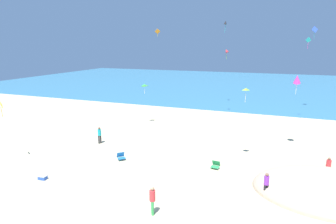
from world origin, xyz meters
The scene contains 20 objects.
ground_plane centered at (0.00, 10.00, 0.00)m, with size 120.00×120.00×0.00m, color #C6B58C.
ocean_water centered at (0.00, 57.64, 0.03)m, with size 120.00×60.00×0.05m, color teal.
dune_mound centered at (10.29, 6.74, 0.00)m, with size 9.27×6.49×2.77m, color #C5AA8C.
beach_chair_mid_beach centered at (2.82, 8.23, 0.25)m, with size 0.65×0.67×0.58m.
beach_chair_far_right centered at (-4.69, 7.17, 0.27)m, with size 0.87×0.87×0.60m.
beach_chair_far_left centered at (9.58, 9.47, 0.30)m, with size 0.71×0.77×0.65m.
cooler_box centered at (-7.94, 2.06, 0.14)m, with size 0.60×0.44×0.28m.
person_0 centered at (10.82, 11.68, 0.27)m, with size 0.41×0.63×0.74m.
person_1 centered at (-8.58, 9.96, 0.91)m, with size 0.43×0.43×1.57m.
person_2 centered at (0.90, 0.89, 0.95)m, with size 0.45×0.45×1.65m.
person_3 centered at (6.57, 5.25, 0.87)m, with size 0.42×0.42×1.51m.
kite_teal centered at (9.45, 25.47, 9.57)m, with size 0.62×0.30×1.28m.
kite_lime centered at (4.46, 10.46, 5.77)m, with size 0.58×0.52×1.11m.
kite_black centered at (0.14, 24.38, 11.68)m, with size 0.55×0.53×1.47m.
kite_green centered at (-7.64, 17.85, 4.58)m, with size 0.84×0.85×1.23m.
kite_yellow centered at (-12.88, 3.54, 4.69)m, with size 0.67×0.42×1.42m.
kite_blue centered at (10.55, 32.31, 11.02)m, with size 0.78×0.49×1.66m.
kite_red centered at (-1.13, 33.09, 8.20)m, with size 0.84×0.80×1.65m.
kite_orange centered at (-10.15, 27.73, 10.93)m, with size 0.69×0.49×1.08m.
kite_magenta centered at (8.18, 14.91, 6.23)m, with size 0.68×0.86×1.73m.
Camera 1 is at (6.88, -12.26, 9.09)m, focal length 31.33 mm.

